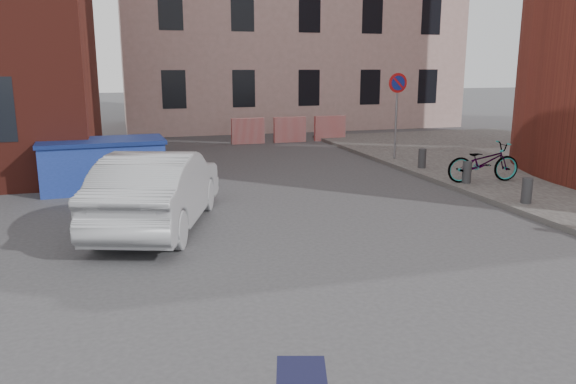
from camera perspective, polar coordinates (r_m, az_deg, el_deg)
name	(u,v)px	position (r m, az deg, el deg)	size (l,w,h in m)	color
ground	(312,305)	(7.35, 2.47, -11.38)	(120.00, 120.00, 0.00)	#38383A
no_parking_sign	(397,98)	(17.85, 11.03, 9.36)	(0.60, 0.09, 2.65)	gray
bollards	(527,190)	(12.99, 23.10, 0.15)	(0.22, 9.02, 0.55)	#3A3A3D
barriers	(290,130)	(22.41, 0.19, 6.36)	(4.70, 0.18, 1.00)	red
dumpster	(103,164)	(14.52, -18.26, 2.69)	(3.04, 1.69, 1.24)	#20399A
silver_car	(159,189)	(10.82, -13.01, 0.30)	(1.55, 4.43, 1.46)	#9A9CA1
bicycle	(483,162)	(14.95, 19.23, 2.88)	(0.66, 1.90, 1.00)	black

